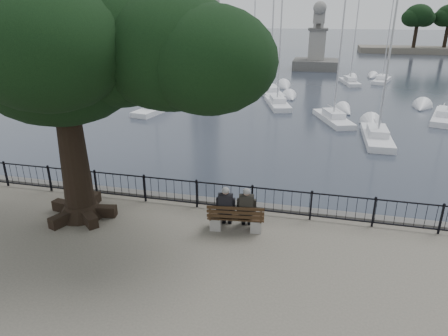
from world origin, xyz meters
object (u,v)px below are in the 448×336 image
(lion_monument, at_px, (316,52))
(person_right, at_px, (246,210))
(bench, at_px, (236,221))
(tree, at_px, (84,41))
(person_left, at_px, (226,209))

(lion_monument, bearing_deg, person_right, -91.17)
(bench, xyz_separation_m, tree, (-4.56, -0.15, 5.43))
(person_left, xyz_separation_m, person_right, (0.65, 0.08, 0.00))
(person_right, distance_m, lion_monument, 48.57)
(bench, relative_size, person_left, 1.23)
(bench, bearing_deg, tree, -178.11)
(bench, distance_m, lion_monument, 48.73)
(bench, relative_size, lion_monument, 0.20)
(person_right, bearing_deg, person_left, -172.85)
(tree, relative_size, lion_monument, 1.18)
(person_left, bearing_deg, tree, -177.12)
(lion_monument, bearing_deg, bench, -91.53)
(bench, xyz_separation_m, lion_monument, (1.30, 48.70, 0.96))
(person_left, xyz_separation_m, tree, (-4.22, -0.21, 5.07))
(person_right, height_order, lion_monument, lion_monument)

